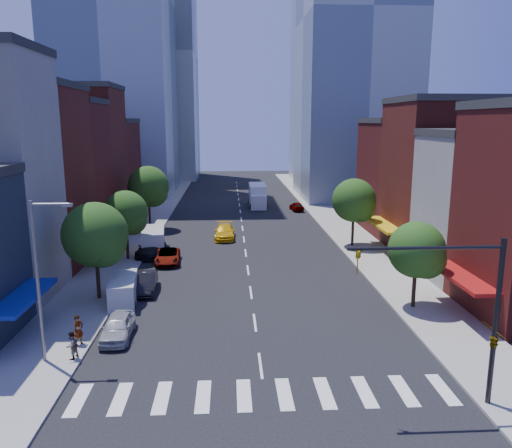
{
  "coord_description": "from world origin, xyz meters",
  "views": [
    {
      "loc": [
        -1.62,
        -25.28,
        13.2
      ],
      "look_at": [
        0.54,
        14.43,
        5.0
      ],
      "focal_mm": 35.0,
      "sensor_mm": 36.0,
      "label": 1
    }
  ],
  "objects": [
    {
      "name": "pedestrian_far",
      "position": [
        -10.5,
        1.09,
        0.94
      ],
      "size": [
        0.87,
        0.95,
        1.58
      ],
      "primitive_type": "imported",
      "rotation": [
        0.0,
        0.0,
        -2.02
      ],
      "color": "#999999",
      "rests_on": "sidewalk_left"
    },
    {
      "name": "bldg_left_5",
      "position": [
        -21.0,
        47.0,
        6.5
      ],
      "size": [
        12.0,
        10.0,
        13.0
      ],
      "primitive_type": "cube",
      "color": "#561715",
      "rests_on": "ground"
    },
    {
      "name": "bldg_left_4",
      "position": [
        -21.0,
        37.5,
        8.5
      ],
      "size": [
        12.0,
        9.0,
        17.0
      ],
      "primitive_type": "cube",
      "color": "#571914",
      "rests_on": "ground"
    },
    {
      "name": "tree_right_near",
      "position": [
        11.65,
        7.92,
        4.19
      ],
      "size": [
        4.0,
        4.0,
        6.2
      ],
      "color": "black",
      "rests_on": "sidewalk_right"
    },
    {
      "name": "tower_far_w",
      "position": [
        -18.0,
        95.0,
        28.0
      ],
      "size": [
        18.0,
        18.0,
        56.0
      ],
      "primitive_type": "cube",
      "color": "#9EA5AD",
      "rests_on": "ground"
    },
    {
      "name": "bldg_left_3",
      "position": [
        -21.0,
        29.0,
        7.5
      ],
      "size": [
        12.0,
        8.0,
        15.0
      ],
      "primitive_type": "cube",
      "color": "#561715",
      "rests_on": "ground"
    },
    {
      "name": "parked_car_third",
      "position": [
        -7.5,
        20.71,
        0.68
      ],
      "size": [
        2.55,
        4.99,
        1.35
      ],
      "primitive_type": "imported",
      "rotation": [
        0.0,
        0.0,
        0.06
      ],
      "color": "#999999",
      "rests_on": "ground"
    },
    {
      "name": "tree_right_far",
      "position": [
        11.65,
        25.92,
        4.86
      ],
      "size": [
        4.6,
        4.6,
        7.2
      ],
      "color": "black",
      "rests_on": "sidewalk_right"
    },
    {
      "name": "bldg_left_2",
      "position": [
        -21.0,
        20.5,
        8.0
      ],
      "size": [
        12.0,
        9.0,
        16.0
      ],
      "primitive_type": "cube",
      "color": "#571914",
      "rests_on": "ground"
    },
    {
      "name": "cargo_van_near",
      "position": [
        -9.49,
        10.06,
        0.96
      ],
      "size": [
        2.34,
        4.73,
        1.94
      ],
      "rotation": [
        0.0,
        0.0,
        0.12
      ],
      "color": "silver",
      "rests_on": "ground"
    },
    {
      "name": "parked_car_second",
      "position": [
        -8.29,
        12.69,
        0.76
      ],
      "size": [
        1.91,
        4.7,
        1.52
      ],
      "primitive_type": "imported",
      "rotation": [
        0.0,
        0.0,
        0.07
      ],
      "color": "black",
      "rests_on": "ground"
    },
    {
      "name": "sidewalk_left",
      "position": [
        -12.5,
        40.0,
        0.07
      ],
      "size": [
        5.0,
        120.0,
        0.15
      ],
      "primitive_type": "cube",
      "color": "gray",
      "rests_on": "ground"
    },
    {
      "name": "bldg_right_1",
      "position": [
        21.0,
        15.0,
        6.0
      ],
      "size": [
        12.0,
        8.0,
        12.0
      ],
      "primitive_type": "cube",
      "color": "silver",
      "rests_on": "ground"
    },
    {
      "name": "crosswalk",
      "position": [
        0.0,
        -3.0,
        0.01
      ],
      "size": [
        19.0,
        3.0,
        0.01
      ],
      "primitive_type": "cube",
      "color": "silver",
      "rests_on": "ground"
    },
    {
      "name": "traffic_car_far",
      "position": [
        8.5,
        48.24,
        0.67
      ],
      "size": [
        1.99,
        4.06,
        1.33
      ],
      "primitive_type": "imported",
      "rotation": [
        0.0,
        0.0,
        3.25
      ],
      "color": "#999999",
      "rests_on": "ground"
    },
    {
      "name": "tree_left_mid",
      "position": [
        -11.35,
        21.92,
        4.53
      ],
      "size": [
        4.2,
        4.2,
        6.65
      ],
      "color": "black",
      "rests_on": "sidewalk_left"
    },
    {
      "name": "parked_car_rear",
      "position": [
        -9.5,
        23.68,
        0.82
      ],
      "size": [
        2.69,
        5.78,
        1.64
      ],
      "primitive_type": "imported",
      "rotation": [
        0.0,
        0.0,
        -0.07
      ],
      "color": "black",
      "rests_on": "ground"
    },
    {
      "name": "bldg_right_3",
      "position": [
        21.0,
        34.0,
        6.5
      ],
      "size": [
        12.0,
        10.0,
        13.0
      ],
      "primitive_type": "cube",
      "color": "#561715",
      "rests_on": "ground"
    },
    {
      "name": "parked_car_front",
      "position": [
        -8.6,
        4.04,
        0.73
      ],
      "size": [
        1.8,
        4.34,
        1.47
      ],
      "primitive_type": "imported",
      "rotation": [
        0.0,
        0.0,
        0.02
      ],
      "color": "#A5A5A9",
      "rests_on": "ground"
    },
    {
      "name": "traffic_signal",
      "position": [
        9.94,
        -4.5,
        4.16
      ],
      "size": [
        7.24,
        2.24,
        8.0
      ],
      "color": "black",
      "rests_on": "sidewalk_right"
    },
    {
      "name": "cargo_van_far",
      "position": [
        -9.48,
        25.16,
        1.16
      ],
      "size": [
        2.83,
        5.74,
        2.35
      ],
      "rotation": [
        0.0,
        0.0,
        0.11
      ],
      "color": "silver",
      "rests_on": "ground"
    },
    {
      "name": "box_truck",
      "position": [
        2.85,
        52.46,
        1.62
      ],
      "size": [
        2.73,
        8.53,
        3.42
      ],
      "rotation": [
        0.0,
        0.0,
        -0.01
      ],
      "color": "silver",
      "rests_on": "ground"
    },
    {
      "name": "tower_ne",
      "position": [
        20.0,
        62.0,
        30.0
      ],
      "size": [
        18.0,
        20.0,
        60.0
      ],
      "primitive_type": "cube",
      "color": "#9EA5AD",
      "rests_on": "ground"
    },
    {
      "name": "streetlight",
      "position": [
        -11.81,
        1.0,
        5.28
      ],
      "size": [
        2.25,
        0.25,
        9.0
      ],
      "color": "slate",
      "rests_on": "sidewalk_left"
    },
    {
      "name": "sidewalk_right",
      "position": [
        12.5,
        40.0,
        0.07
      ],
      "size": [
        5.0,
        120.0,
        0.15
      ],
      "primitive_type": "cube",
      "color": "gray",
      "rests_on": "ground"
    },
    {
      "name": "ground",
      "position": [
        0.0,
        0.0,
        0.0
      ],
      "size": [
        220.0,
        220.0,
        0.0
      ],
      "primitive_type": "plane",
      "color": "black",
      "rests_on": "ground"
    },
    {
      "name": "tree_left_near",
      "position": [
        -11.35,
        10.92,
        4.87
      ],
      "size": [
        4.8,
        4.8,
        7.3
      ],
      "color": "black",
      "rests_on": "sidewalk_left"
    },
    {
      "name": "bldg_right_2",
      "position": [
        21.0,
        24.0,
        7.5
      ],
      "size": [
        12.0,
        10.0,
        15.0
      ],
      "primitive_type": "cube",
      "color": "#571914",
      "rests_on": "ground"
    },
    {
      "name": "taxi",
      "position": [
        -2.19,
        30.56,
        0.79
      ],
      "size": [
        2.27,
        5.46,
        1.58
      ],
      "primitive_type": "imported",
      "rotation": [
        0.0,
        0.0,
        -0.01
      ],
      "color": "#E2AD0B",
      "rests_on": "ground"
    },
    {
      "name": "traffic_car_oncoming",
      "position": [
        3.34,
        51.49,
        0.8
      ],
      "size": [
        2.2,
        5.0,
        1.6
      ],
      "primitive_type": "imported",
      "rotation": [
        0.0,
        0.0,
        3.03
      ],
      "color": "black",
      "rests_on": "ground"
    },
    {
      "name": "tree_left_far",
      "position": [
        -11.35,
        35.92,
        5.2
      ],
      "size": [
        5.0,
        5.0,
        7.75
      ],
      "color": "black",
      "rests_on": "sidewalk_left"
    },
    {
      "name": "pedestrian_near",
      "position": [
        -10.65,
        2.93,
        1.06
      ],
      "size": [
        0.74,
        0.8,
        1.83
      ],
      "primitive_type": "imported",
      "rotation": [
        0.0,
        0.0,
        0.97
      ],
      "color": "#999999",
      "rests_on": "sidewalk_left"
    }
  ]
}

